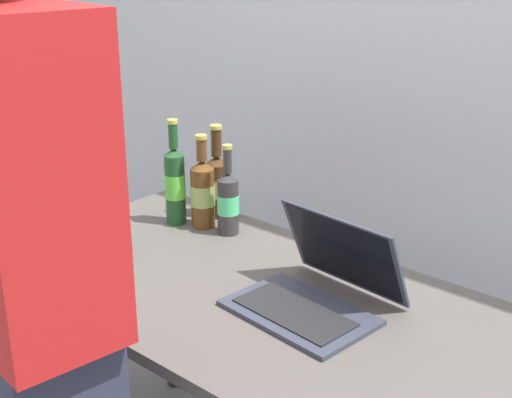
# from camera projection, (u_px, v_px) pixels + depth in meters

# --- Properties ---
(desk) EXTENTS (1.42, 0.74, 0.75)m
(desk) POSITION_uv_depth(u_px,v_px,m) (247.00, 318.00, 1.81)
(desk) COLOR #56514C
(desk) RESTS_ON ground
(laptop) EXTENTS (0.37, 0.34, 0.22)m
(laptop) POSITION_uv_depth(u_px,v_px,m) (317.00, 287.00, 1.68)
(laptop) COLOR #383D4C
(laptop) RESTS_ON desk
(beer_bottle_brown) EXTENTS (0.06, 0.06, 0.33)m
(beer_bottle_brown) POSITION_uv_depth(u_px,v_px,m) (175.00, 183.00, 2.15)
(beer_bottle_brown) COLOR #1E5123
(beer_bottle_brown) RESTS_ON desk
(beer_bottle_dark) EXTENTS (0.07, 0.07, 0.29)m
(beer_bottle_dark) POSITION_uv_depth(u_px,v_px,m) (203.00, 192.00, 2.13)
(beer_bottle_dark) COLOR brown
(beer_bottle_dark) RESTS_ON desk
(beer_bottle_green) EXTENTS (0.06, 0.06, 0.27)m
(beer_bottle_green) POSITION_uv_depth(u_px,v_px,m) (228.00, 201.00, 2.08)
(beer_bottle_green) COLOR #333333
(beer_bottle_green) RESTS_ON desk
(beer_bottle_amber) EXTENTS (0.08, 0.08, 0.30)m
(beer_bottle_amber) POSITION_uv_depth(u_px,v_px,m) (217.00, 183.00, 2.22)
(beer_bottle_amber) COLOR #472B14
(beer_bottle_amber) RESTS_ON desk
(person_figure) EXTENTS (0.46, 0.32, 1.73)m
(person_figure) POSITION_uv_depth(u_px,v_px,m) (27.00, 338.00, 1.32)
(person_figure) COLOR #2D3347
(person_figure) RESTS_ON ground
(coffee_mug) EXTENTS (0.13, 0.09, 0.11)m
(coffee_mug) POSITION_uv_depth(u_px,v_px,m) (110.00, 234.00, 1.97)
(coffee_mug) COLOR #19598C
(coffee_mug) RESTS_ON desk
(back_wall) EXTENTS (6.00, 0.10, 2.60)m
(back_wall) POSITION_uv_depth(u_px,v_px,m) (423.00, 35.00, 2.17)
(back_wall) COLOR silver
(back_wall) RESTS_ON ground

